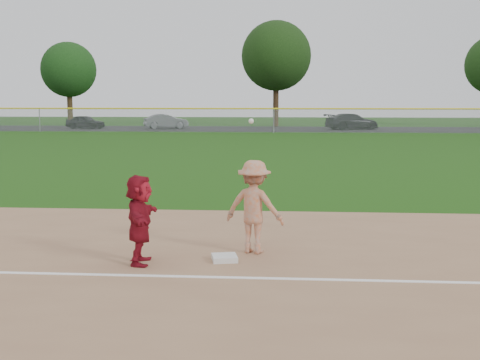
# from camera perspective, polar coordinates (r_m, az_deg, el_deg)

# --- Properties ---
(ground) EXTENTS (160.00, 160.00, 0.00)m
(ground) POSITION_cam_1_polar(r_m,az_deg,el_deg) (10.60, -0.60, -8.09)
(ground) COLOR #1A480D
(ground) RESTS_ON ground
(foul_line) EXTENTS (60.00, 0.10, 0.01)m
(foul_line) POSITION_cam_1_polar(r_m,az_deg,el_deg) (9.82, -0.99, -9.23)
(foul_line) COLOR white
(foul_line) RESTS_ON infield_dirt
(parking_asphalt) EXTENTS (120.00, 10.00, 0.01)m
(parking_asphalt) POSITION_cam_1_polar(r_m,az_deg,el_deg) (56.23, 3.32, 4.85)
(parking_asphalt) COLOR black
(parking_asphalt) RESTS_ON ground
(first_base) EXTENTS (0.52, 0.52, 0.10)m
(first_base) POSITION_cam_1_polar(r_m,az_deg,el_deg) (10.81, -1.48, -7.40)
(first_base) COLOR silver
(first_base) RESTS_ON infield_dirt
(base_runner) EXTENTS (0.61, 1.50, 1.57)m
(base_runner) POSITION_cam_1_polar(r_m,az_deg,el_deg) (10.60, -9.49, -3.72)
(base_runner) COLOR maroon
(base_runner) RESTS_ON infield_dirt
(car_left) EXTENTS (3.93, 2.36, 1.25)m
(car_left) POSITION_cam_1_polar(r_m,az_deg,el_deg) (58.64, -14.45, 5.36)
(car_left) COLOR black
(car_left) RESTS_ON parking_asphalt
(car_mid) EXTENTS (4.36, 2.87, 1.36)m
(car_mid) POSITION_cam_1_polar(r_m,az_deg,el_deg) (57.39, -7.04, 5.55)
(car_mid) COLOR #585A5F
(car_mid) RESTS_ON parking_asphalt
(car_right) EXTENTS (5.38, 3.76, 1.45)m
(car_right) POSITION_cam_1_polar(r_m,az_deg,el_deg) (56.31, 10.57, 5.48)
(car_right) COLOR black
(car_right) RESTS_ON parking_asphalt
(first_base_play) EXTENTS (1.26, 0.94, 2.52)m
(first_base_play) POSITION_cam_1_polar(r_m,az_deg,el_deg) (11.20, 1.36, -2.55)
(first_base_play) COLOR #A1A2A4
(first_base_play) RESTS_ON infield_dirt
(outfield_fence) EXTENTS (110.00, 0.12, 110.00)m
(outfield_fence) POSITION_cam_1_polar(r_m,az_deg,el_deg) (50.17, 3.23, 6.73)
(outfield_fence) COLOR #999EA0
(outfield_fence) RESTS_ON ground
(tree_1) EXTENTS (5.80, 5.80, 8.75)m
(tree_1) POSITION_cam_1_polar(r_m,az_deg,el_deg) (67.22, -15.95, 10.02)
(tree_1) COLOR #342512
(tree_1) RESTS_ON ground
(tree_2) EXTENTS (7.00, 7.00, 10.58)m
(tree_2) POSITION_cam_1_polar(r_m,az_deg,el_deg) (61.80, 3.45, 11.66)
(tree_2) COLOR #332112
(tree_2) RESTS_ON ground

